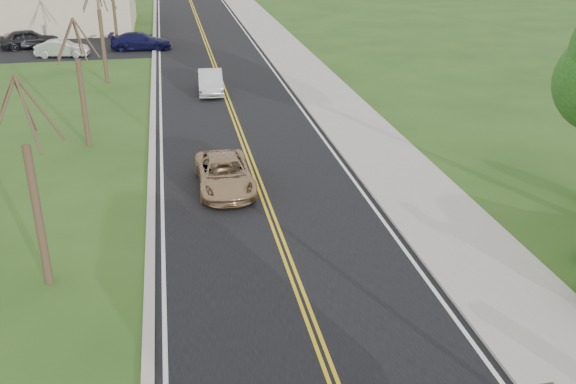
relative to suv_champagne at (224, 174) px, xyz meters
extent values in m
cube|color=black|center=(1.36, 24.13, -0.61)|extent=(8.00, 120.00, 0.01)
cube|color=#9E998E|center=(5.51, 24.13, -0.56)|extent=(0.30, 120.00, 0.12)
cube|color=#9E998E|center=(7.26, 24.13, -0.57)|extent=(3.20, 120.00, 0.10)
cube|color=#9E998E|center=(-2.79, 24.13, -0.57)|extent=(0.30, 120.00, 0.10)
cylinder|color=#38281C|center=(-5.64, -5.87, 1.48)|extent=(0.24, 0.24, 4.20)
cylinder|color=#38281C|center=(-5.17, -5.74, 4.51)|extent=(1.01, 0.33, 1.90)
cylinder|color=#38281C|center=(-5.61, -5.26, 4.43)|extent=(0.13, 1.29, 1.74)
cylinder|color=#38281C|center=(-6.10, -5.70, 4.51)|extent=(0.98, 0.43, 1.90)
cylinder|color=#38281C|center=(-6.03, -6.35, 4.43)|extent=(0.79, 1.05, 1.77)
cylinder|color=#38281C|center=(-5.37, -6.29, 4.51)|extent=(0.58, 0.90, 1.90)
cylinder|color=#38281C|center=(-5.64, 6.13, 1.36)|extent=(0.24, 0.24, 3.96)
cylinder|color=#38281C|center=(-5.19, 6.25, 4.22)|extent=(0.96, 0.32, 1.79)
cylinder|color=#38281C|center=(-5.61, 6.71, 4.14)|extent=(0.12, 1.22, 1.65)
cylinder|color=#38281C|center=(-6.08, 6.29, 4.22)|extent=(0.93, 0.41, 1.79)
cylinder|color=#38281C|center=(-6.01, 5.68, 4.14)|extent=(0.75, 0.99, 1.67)
cylinder|color=#38281C|center=(-5.39, 5.74, 4.22)|extent=(0.55, 0.85, 1.80)
cylinder|color=#38281C|center=(-5.64, 18.13, 1.60)|extent=(0.24, 0.24, 4.44)
cylinder|color=#38281C|center=(-5.64, 30.13, 1.42)|extent=(0.24, 0.24, 4.08)
cube|color=tan|center=(-14.64, 40.13, 1.48)|extent=(20.00, 12.00, 4.20)
cube|color=black|center=(-8.64, 30.13, -0.61)|extent=(18.00, 10.00, 0.02)
imported|color=#A4835C|center=(0.00, 0.00, 0.00)|extent=(2.13, 4.49, 1.24)
imported|color=silver|center=(0.56, 14.44, 0.04)|extent=(1.56, 4.04, 1.31)
imported|color=black|center=(-12.29, 30.47, 0.13)|extent=(4.68, 2.74, 1.49)
imported|color=silver|center=(-9.39, 26.66, 0.00)|extent=(3.88, 1.70, 1.24)
imported|color=#0E0E34|center=(-3.78, 28.29, 0.05)|extent=(4.70, 2.11, 1.34)
camera|label=1|loc=(-1.80, -22.79, 9.20)|focal=40.00mm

